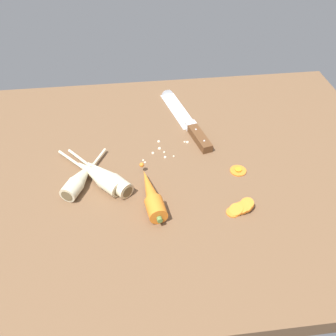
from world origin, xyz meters
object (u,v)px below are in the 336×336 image
Objects in this scene: parsnip_mid_right at (98,176)px; carrot_slice_stray_near at (238,170)px; whole_carrot at (152,195)px; chefs_knife at (183,116)px; parsnip_mid_left at (107,176)px; parsnip_front at (80,179)px; carrot_slice_stack at (241,208)px.

carrot_slice_stray_near is at bearing -0.72° from parsnip_mid_right.
whole_carrot is 24.03cm from carrot_slice_stray_near.
chefs_knife is 34.08cm from parsnip_mid_left.
parsnip_mid_left is (6.31, 0.02, -0.00)cm from parsnip_front.
parsnip_mid_right reaches higher than carrot_slice_stray_near.
parsnip_mid_left is 4.84× the size of carrot_slice_stray_near.
parsnip_mid_right is at bearing 167.59° from parsnip_mid_left.
parsnip_mid_left reaches higher than carrot_slice_stray_near.
whole_carrot is at bearing -24.96° from parsnip_front.
chefs_knife is 8.41× the size of carrot_slice_stray_near.
carrot_slice_stack is at bearing -19.83° from parsnip_front.
carrot_slice_stack is at bearing -15.27° from whole_carrot.
whole_carrot reaches higher than parsnip_mid_right.
carrot_slice_stray_near is (2.92, 13.15, -0.48)cm from carrot_slice_stack.
parsnip_mid_right is (-12.41, 8.20, -0.12)cm from whole_carrot.
parsnip_mid_left is (-10.22, 7.72, -0.12)cm from whole_carrot.
whole_carrot is at bearing -33.45° from parsnip_mid_right.
carrot_slice_stack is (29.97, -13.11, -1.14)cm from parsnip_mid_left.
parsnip_mid_right is at bearing 7.00° from parsnip_front.
whole_carrot is at bearing -110.62° from chefs_knife.
parsnip_mid_left is at bearing 142.94° from whole_carrot.
carrot_slice_stray_near is (35.08, -0.44, -1.62)cm from parsnip_mid_right.
whole_carrot reaches higher than carrot_slice_stray_near.
chefs_knife is 1.76× the size of whole_carrot.
parsnip_mid_left is at bearing -131.77° from chefs_knife.
carrot_slice_stray_near is at bearing 0.08° from parsnip_mid_left.
parsnip_mid_left and parsnip_mid_right have the same top height.
carrot_slice_stray_near is (32.90, 0.04, -1.62)cm from parsnip_mid_left.
whole_carrot is 1.04× the size of parsnip_mid_right.
chefs_knife is 38.58cm from parsnip_front.
parsnip_mid_right is (-24.87, -24.91, 1.33)cm from chefs_knife.
carrot_slice_stray_near is at bearing 77.48° from carrot_slice_stack.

